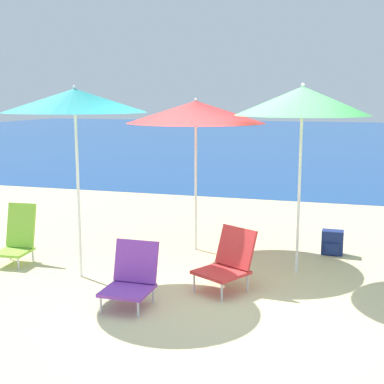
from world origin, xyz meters
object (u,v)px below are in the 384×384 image
Objects in this scene: beach_umbrella_red at (196,112)px; beach_chair_red at (228,261)px; backpack_navy at (332,243)px; beach_umbrella_teal at (75,101)px; beach_chair_lime at (18,237)px; beach_chair_purple at (132,277)px; beach_umbrella_green at (302,101)px.

beach_umbrella_red reaches higher than beach_chair_red.
beach_umbrella_red is 6.35× the size of backpack_navy.
beach_umbrella_teal reaches higher than beach_chair_lime.
beach_umbrella_teal reaches higher than beach_umbrella_red.
beach_umbrella_teal is 2.98× the size of beach_chair_lime.
beach_chair_red is (1.86, 0.09, -1.83)m from beach_umbrella_teal.
beach_umbrella_teal is 3.05× the size of beach_chair_red.
beach_chair_purple is at bearing -111.69° from beach_chair_red.
beach_chair_purple is (0.96, -0.64, -1.87)m from beach_umbrella_teal.
beach_umbrella_red is 2.39m from beach_chair_red.
beach_umbrella_green is 3.56× the size of beach_chair_purple.
beach_chair_red is 2.15m from backpack_navy.
beach_chair_red is 1.15× the size of beach_chair_purple.
beach_umbrella_red is at bearing 156.37° from beach_umbrella_green.
beach_chair_lime is at bearing -170.64° from beach_umbrella_green.
beach_umbrella_teal is 2.20m from beach_chair_purple.
beach_chair_lime reaches higher than beach_chair_red.
beach_chair_red is (-0.71, -0.83, -1.83)m from beach_umbrella_green.
beach_chair_lime is 2.27× the size of backpack_navy.
beach_umbrella_green is 3.09× the size of beach_chair_red.
beach_umbrella_green is at bearing -111.90° from backpack_navy.
beach_chair_red reaches higher than backpack_navy.
beach_umbrella_red is 2.86× the size of beach_chair_red.
beach_chair_purple reaches higher than backpack_navy.
beach_chair_red is at bearing -121.34° from backpack_navy.
backpack_navy is at bearing 87.80° from beach_chair_red.
beach_umbrella_green is at bearing 19.59° from beach_umbrella_teal.
backpack_navy is (1.95, 0.32, -1.84)m from beach_umbrella_red.
beach_umbrella_green is 2.73m from beach_umbrella_teal.
beach_umbrella_red reaches higher than beach_chair_purple.
beach_umbrella_green is 1.08× the size of beach_umbrella_red.
backpack_navy is (2.98, 1.91, -2.01)m from beach_umbrella_teal.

